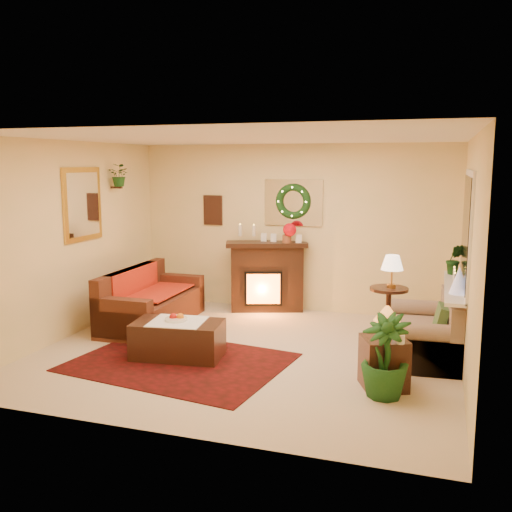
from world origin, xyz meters
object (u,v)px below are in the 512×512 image
(fireplace, at_px, (267,276))
(side_table_round, at_px, (388,312))
(end_table_square, at_px, (384,362))
(coffee_table, at_px, (178,341))
(sofa, at_px, (152,295))
(loveseat, at_px, (424,324))

(fireplace, xyz_separation_m, side_table_round, (1.95, -0.79, -0.23))
(end_table_square, xyz_separation_m, coffee_table, (-2.43, 0.18, -0.06))
(end_table_square, bearing_deg, side_table_round, 93.82)
(fireplace, distance_m, coffee_table, 2.52)
(sofa, height_order, side_table_round, sofa)
(side_table_round, bearing_deg, coffee_table, -143.78)
(end_table_square, relative_size, coffee_table, 0.51)
(side_table_round, distance_m, end_table_square, 1.87)
(loveseat, distance_m, side_table_round, 0.92)
(sofa, relative_size, side_table_round, 2.84)
(sofa, xyz_separation_m, end_table_square, (3.40, -1.36, -0.16))
(fireplace, xyz_separation_m, coffee_table, (-0.36, -2.48, -0.34))
(sofa, xyz_separation_m, coffee_table, (0.97, -1.18, -0.22))
(sofa, height_order, end_table_square, sofa)
(side_table_round, relative_size, end_table_square, 1.25)
(sofa, bearing_deg, side_table_round, 8.30)
(end_table_square, height_order, coffee_table, end_table_square)
(fireplace, distance_m, loveseat, 2.89)
(loveseat, bearing_deg, end_table_square, -112.71)
(sofa, xyz_separation_m, side_table_round, (3.27, 0.51, -0.10))
(fireplace, distance_m, side_table_round, 2.11)
(side_table_round, bearing_deg, end_table_square, -86.18)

